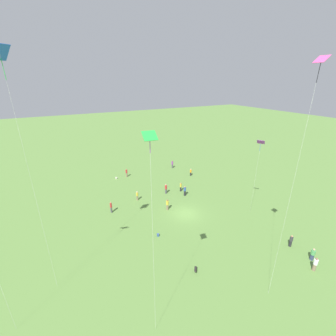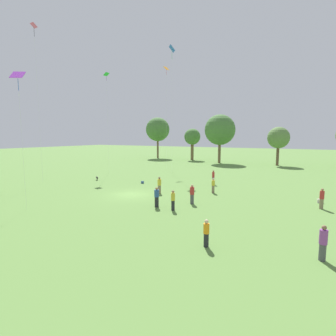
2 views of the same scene
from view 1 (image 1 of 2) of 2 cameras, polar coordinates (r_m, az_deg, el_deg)
name	(u,v)px [view 1 (image 1 of 2)]	position (r m, az deg, el deg)	size (l,w,h in m)	color
ground_plane	(186,214)	(35.52, 4.56, -11.48)	(240.00, 240.00, 0.00)	#5B843D
person_0	(137,196)	(38.96, -7.83, -7.00)	(0.45, 0.45, 1.67)	#847056
person_1	(181,187)	(41.59, 3.25, -4.79)	(0.39, 0.39, 1.75)	#232328
person_2	(111,207)	(36.28, -14.26, -9.60)	(0.45, 0.45, 1.89)	#4C4C51
person_3	(127,173)	(48.33, -10.48, -1.20)	(0.42, 0.42, 1.82)	#847056
person_4	(191,172)	(48.34, 5.79, -1.06)	(0.48, 0.48, 1.61)	#232328
person_5	(185,191)	(40.15, 4.30, -5.83)	(0.57, 0.57, 1.81)	#232328
person_6	(167,205)	(35.91, -0.16, -9.29)	(0.54, 0.54, 1.83)	#847056
person_7	(166,189)	(40.74, -0.53, -5.30)	(0.56, 0.56, 1.83)	#4C4C51
person_8	(291,241)	(32.81, 28.75, -15.91)	(0.46, 0.46, 1.62)	#232328
person_9	(313,254)	(32.04, 32.85, -17.94)	(0.59, 0.59, 1.56)	#333D5B
person_10	(315,264)	(30.66, 33.30, -19.75)	(0.51, 0.51, 1.71)	#847056
person_11	(172,164)	(52.22, 1.10, 0.95)	(0.48, 0.48, 1.86)	#4C4C51
kite_0	(150,153)	(13.09, -4.53, 3.75)	(0.81, 0.90, 16.62)	green
kite_1	(315,88)	(18.53, 33.29, 16.64)	(0.80, 0.67, 20.79)	#E54C99
kite_3	(3,65)	(20.03, -36.44, 20.25)	(1.44, 1.46, 21.53)	blue
kite_4	(260,145)	(33.90, 22.43, 5.52)	(1.29, 1.23, 11.59)	purple
dog_0	(195,270)	(26.60, 7.00, -24.23)	(0.69, 0.60, 0.50)	black
picnic_bag_0	(116,178)	(48.00, -13.00, -2.52)	(0.46, 0.31, 0.37)	beige
picnic_bag_1	(158,235)	(31.02, -2.56, -16.64)	(0.36, 0.35, 0.33)	#33518C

